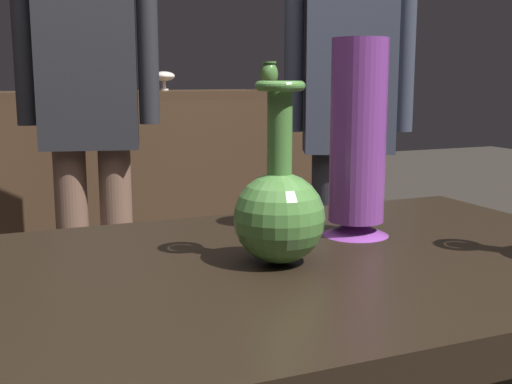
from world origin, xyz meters
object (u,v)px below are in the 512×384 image
object	(u,v)px
visitor_center_back	(89,101)
visitor_near_right	(348,112)
shelf_vase_center	(50,79)
shelf_vase_right	(164,77)
vase_centerpiece	(279,209)
vase_tall_behind	(358,142)
shelf_vase_far_right	(269,74)

from	to	relation	value
visitor_center_back	visitor_near_right	bearing A→B (deg)	-177.77
shelf_vase_center	shelf_vase_right	size ratio (longest dim) A/B	1.57
vase_centerpiece	shelf_vase_right	distance (m)	2.30
visitor_near_right	shelf_vase_right	bearing A→B (deg)	-42.51
vase_tall_behind	shelf_vase_far_right	xyz separation A→B (m)	(0.79, 2.10, 0.12)
shelf_vase_right	vase_centerpiece	bearing A→B (deg)	-101.43
visitor_center_back	vase_tall_behind	bearing A→B (deg)	112.11
shelf_vase_far_right	visitor_near_right	distance (m)	0.93
vase_tall_behind	shelf_vase_far_right	distance (m)	2.25
shelf_vase_far_right	visitor_center_back	bearing A→B (deg)	-143.64
shelf_vase_center	visitor_center_back	xyz separation A→B (m)	(0.05, -0.74, -0.07)
vase_tall_behind	visitor_near_right	bearing A→B (deg)	59.49
vase_centerpiece	visitor_near_right	size ratio (longest dim) A/B	0.16
vase_centerpiece	shelf_vase_center	distance (m)	2.21
shelf_vase_right	visitor_center_back	size ratio (longest dim) A/B	0.06
shelf_vase_center	visitor_center_back	world-z (taller)	visitor_center_back
shelf_vase_right	visitor_near_right	bearing A→B (deg)	-66.22
shelf_vase_far_right	shelf_vase_right	distance (m)	0.52
shelf_vase_center	shelf_vase_far_right	bearing A→B (deg)	-0.46
shelf_vase_center	visitor_near_right	bearing A→B (deg)	-44.32
vase_tall_behind	shelf_vase_right	world-z (taller)	vase_tall_behind
vase_tall_behind	visitor_center_back	world-z (taller)	visitor_center_back
vase_centerpiece	shelf_vase_far_right	size ratio (longest dim) A/B	1.77
visitor_center_back	shelf_vase_far_right	bearing A→B (deg)	-129.78
shelf_vase_center	vase_tall_behind	bearing A→B (deg)	-83.33
vase_tall_behind	shelf_vase_center	size ratio (longest dim) A/B	1.92
vase_centerpiece	shelf_vase_center	xyz separation A→B (m)	(-0.07, 2.21, 0.17)
vase_centerpiece	shelf_vase_far_right	world-z (taller)	shelf_vase_far_right
vase_tall_behind	shelf_vase_center	world-z (taller)	shelf_vase_center
shelf_vase_far_right	visitor_center_back	world-z (taller)	visitor_center_back
shelf_vase_far_right	shelf_vase_right	bearing A→B (deg)	174.44
vase_centerpiece	vase_tall_behind	distance (m)	0.22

